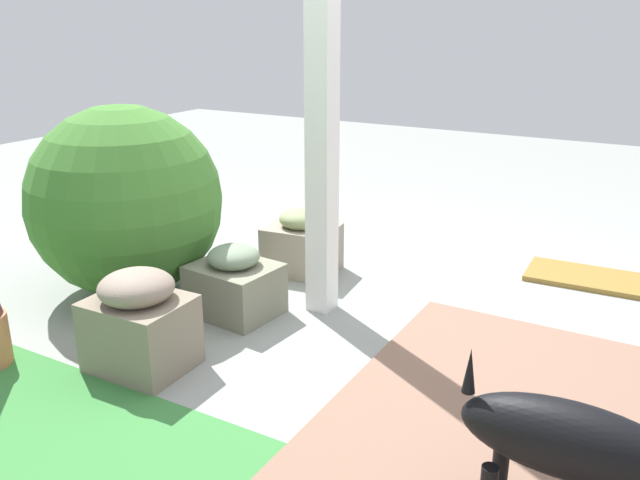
# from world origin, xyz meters

# --- Properties ---
(ground_plane) EXTENTS (12.00, 12.00, 0.00)m
(ground_plane) POSITION_xyz_m (0.00, 0.00, 0.00)
(ground_plane) COLOR gray
(porch_pillar) EXTENTS (0.13, 0.13, 2.58)m
(porch_pillar) POSITION_xyz_m (0.27, -0.10, 1.29)
(porch_pillar) COLOR white
(porch_pillar) RESTS_ON ground
(stone_planter_nearest) EXTENTS (0.45, 0.38, 0.40)m
(stone_planter_nearest) POSITION_xyz_m (0.64, -0.51, 0.18)
(stone_planter_nearest) COLOR gray
(stone_planter_nearest) RESTS_ON ground
(stone_planter_near) EXTENTS (0.46, 0.39, 0.38)m
(stone_planter_near) POSITION_xyz_m (0.63, 0.18, 0.17)
(stone_planter_near) COLOR gray
(stone_planter_near) RESTS_ON ground
(stone_planter_mid) EXTENTS (0.43, 0.36, 0.46)m
(stone_planter_mid) POSITION_xyz_m (0.65, 0.84, 0.22)
(stone_planter_mid) COLOR gray
(stone_planter_mid) RESTS_ON ground
(round_shrub) EXTENTS (1.05, 1.05, 1.05)m
(round_shrub) POSITION_xyz_m (1.32, 0.22, 0.53)
(round_shrub) COLOR #3C732B
(round_shrub) RESTS_ON ground
(dog) EXTENTS (0.80, 0.23, 0.55)m
(dog) POSITION_xyz_m (-1.20, 0.93, 0.32)
(dog) COLOR black
(dog) RESTS_ON ground
(doormat) EXTENTS (0.67, 0.40, 0.03)m
(doormat) POSITION_xyz_m (-0.89, -1.22, 0.01)
(doormat) COLOR olive
(doormat) RESTS_ON ground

